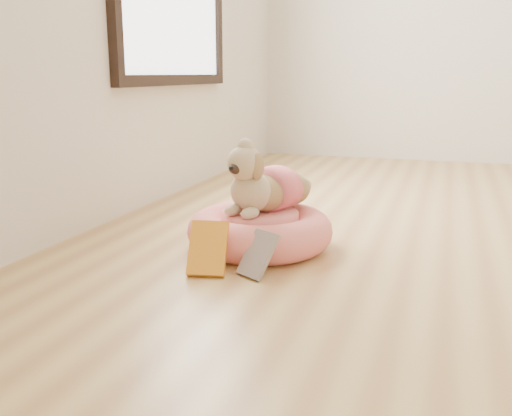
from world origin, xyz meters
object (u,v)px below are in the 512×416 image
(pet_bed, at_px, (260,231))
(book_white, at_px, (258,254))
(book_yellow, at_px, (208,248))
(dog, at_px, (264,173))

(pet_bed, xyz_separation_m, book_white, (0.10, -0.31, 0.00))
(pet_bed, height_order, book_white, same)
(book_yellow, bearing_deg, dog, 63.78)
(dog, bearing_deg, book_yellow, -84.40)
(pet_bed, height_order, book_yellow, book_yellow)
(book_white, bearing_deg, pet_bed, 136.00)
(book_yellow, relative_size, book_white, 1.17)
(dog, relative_size, book_white, 2.42)
(dog, bearing_deg, pet_bed, -92.80)
(dog, xyz_separation_m, book_white, (0.09, -0.34, -0.23))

